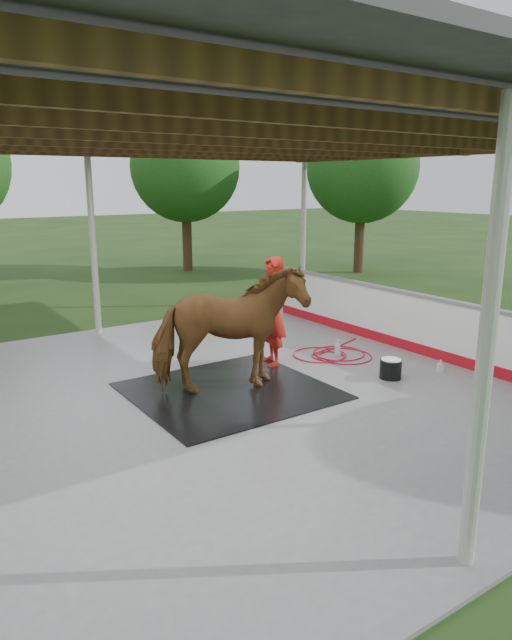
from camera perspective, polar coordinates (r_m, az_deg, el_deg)
ground at (r=8.87m, az=-5.33°, el=-7.99°), size 100.00×100.00×0.00m
concrete_slab at (r=8.87m, az=-5.33°, el=-7.84°), size 12.00×10.00×0.05m
pavilion_structure at (r=8.28m, az=-5.96°, el=18.44°), size 12.60×10.60×4.05m
dasher_board at (r=11.52m, az=15.05°, el=-0.25°), size 0.16×8.00×1.15m
tree_belt at (r=9.21m, az=-7.00°, el=16.82°), size 28.00×28.00×5.80m
rubber_mat at (r=9.06m, az=-2.66°, el=-7.07°), size 2.94×2.75×0.02m
horse at (r=8.76m, az=-2.73°, el=-0.99°), size 2.52×1.64×1.96m
handler at (r=10.09m, az=1.63°, el=0.84°), size 0.66×0.82×1.96m
wash_bucket at (r=9.85m, az=13.32°, el=-4.73°), size 0.36×0.36×0.34m
soap_bottle_a at (r=10.87m, az=8.17°, el=-2.79°), size 0.14×0.15×0.33m
soap_bottle_b at (r=10.42m, az=17.95°, el=-4.38°), size 0.14×0.14×0.22m
hose_coil at (r=10.97m, az=7.77°, el=-3.46°), size 1.89×1.36×0.02m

